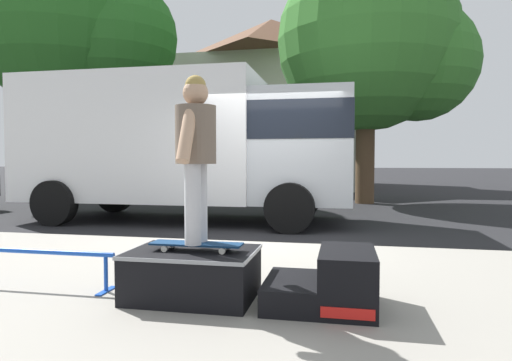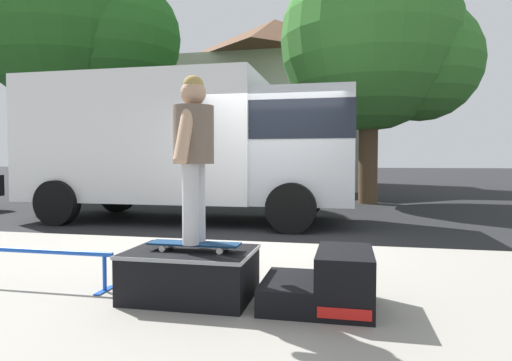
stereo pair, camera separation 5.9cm
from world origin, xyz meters
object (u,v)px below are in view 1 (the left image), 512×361
object	(u,v)px
kicker_ramp	(330,283)
box_truck	(188,141)
grind_rail	(36,258)
street_tree_neighbour	(77,22)
street_tree_main	(377,47)
skate_box	(193,272)
skater_kid	(196,145)
skateboard	(196,244)

from	to	relation	value
kicker_ramp	box_truck	bearing A→B (deg)	120.49
box_truck	grind_rail	bearing A→B (deg)	-84.99
grind_rail	box_truck	bearing A→B (deg)	95.01
box_truck	street_tree_neighbour	distance (m)	8.42
grind_rail	street_tree_main	size ratio (longest dim) A/B	0.21
skate_box	grind_rail	size ratio (longest dim) A/B	0.68
grind_rail	skater_kid	distance (m)	1.88
skate_box	kicker_ramp	size ratio (longest dim) A/B	1.22
street_tree_neighbour	box_truck	bearing A→B (deg)	-39.61
kicker_ramp	skater_kid	size ratio (longest dim) A/B	0.62
skater_kid	street_tree_neighbour	world-z (taller)	street_tree_neighbour
grind_rail	skater_kid	world-z (taller)	skater_kid
kicker_ramp	street_tree_main	distance (m)	10.98
skateboard	street_tree_main	size ratio (longest dim) A/B	0.10
skateboard	skater_kid	xyz separation A→B (m)	(0.00, 0.00, 0.84)
street_tree_main	box_truck	bearing A→B (deg)	-131.97
grind_rail	street_tree_main	world-z (taller)	street_tree_main
skate_box	box_truck	xyz separation A→B (m)	(-2.00, 5.35, 1.36)
street_tree_main	skate_box	bearing A→B (deg)	-102.42
street_tree_main	grind_rail	bearing A→B (deg)	-110.46
grind_rail	box_truck	size ratio (longest dim) A/B	0.23
kicker_ramp	grind_rail	size ratio (longest dim) A/B	0.56
street_tree_neighbour	kicker_ramp	bearing A→B (deg)	-48.77
kicker_ramp	skateboard	distance (m)	1.15
skate_box	skateboard	xyz separation A→B (m)	(0.04, -0.03, 0.25)
grind_rail	skateboard	xyz separation A→B (m)	(1.57, -0.04, 0.20)
skater_kid	box_truck	distance (m)	5.76
kicker_ramp	skater_kid	distance (m)	1.58
grind_rail	box_truck	distance (m)	5.52
street_tree_neighbour	street_tree_main	bearing A→B (deg)	0.23
box_truck	kicker_ramp	bearing A→B (deg)	-59.51
grind_rail	street_tree_neighbour	xyz separation A→B (m)	(-6.07, 9.97, 5.56)
box_truck	skater_kid	bearing A→B (deg)	-69.25
skateboard	box_truck	bearing A→B (deg)	110.75
skateboard	skater_kid	bearing A→B (deg)	87.32
kicker_ramp	skater_kid	bearing A→B (deg)	-178.56
skateboard	skater_kid	world-z (taller)	skater_kid
skater_kid	box_truck	world-z (taller)	box_truck
box_truck	street_tree_neighbour	xyz separation A→B (m)	(-5.60, 4.64, 4.25)
skater_kid	street_tree_main	world-z (taller)	street_tree_main
skateboard	street_tree_main	world-z (taller)	street_tree_main
skate_box	street_tree_neighbour	xyz separation A→B (m)	(-7.60, 9.99, 5.61)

